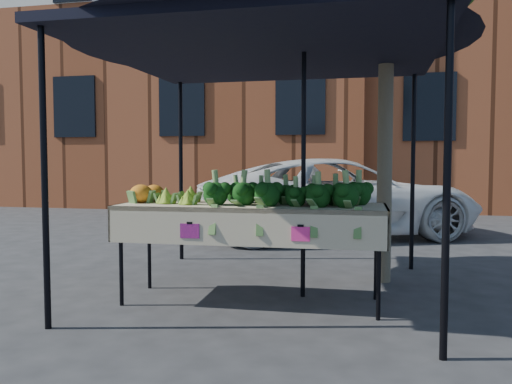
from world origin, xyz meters
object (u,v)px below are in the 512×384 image
object	(u,v)px
table	(251,254)
canopy	(269,153)
street_tree	(386,67)
vehicle	(339,96)

from	to	relation	value
table	canopy	bearing A→B (deg)	77.72
street_tree	table	bearing A→B (deg)	-137.20
table	vehicle	world-z (taller)	vehicle
table	street_tree	xyz separation A→B (m)	(1.19, 1.11, 1.82)
street_tree	canopy	bearing A→B (deg)	-147.02
table	vehicle	distance (m)	4.81
table	canopy	size ratio (longest dim) A/B	0.77
vehicle	street_tree	distance (m)	3.34
vehicle	street_tree	xyz separation A→B (m)	(0.69, -3.27, -0.12)
table	canopy	world-z (taller)	canopy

